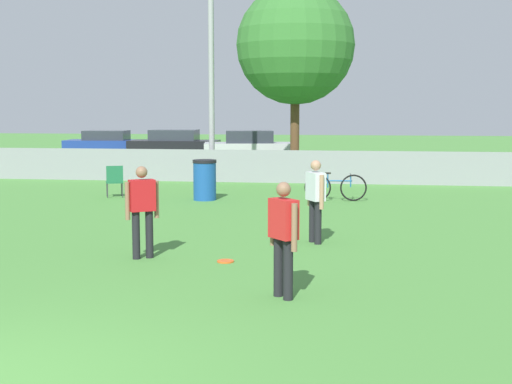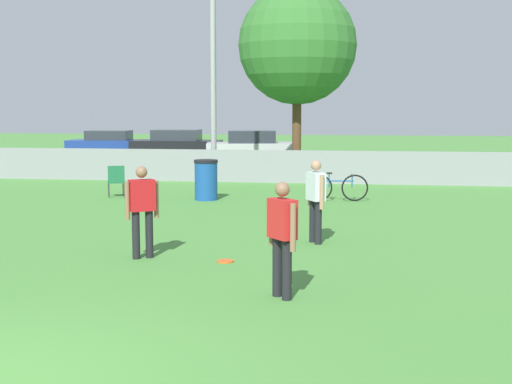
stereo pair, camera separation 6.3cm
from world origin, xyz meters
The scene contains 13 objects.
fence_backline centered at (0.00, 18.00, 0.55)m, with size 27.28×0.07×1.21m.
light_pole centered at (-1.69, 19.25, 5.48)m, with size 0.90×0.36×9.41m.
tree_near_pole centered at (1.23, 19.62, 4.67)m, with size 4.15×4.15×6.76m.
player_receiver_white centered at (2.72, 7.50, 0.89)m, with size 0.40×0.51×1.55m.
player_defender_red centered at (2.54, 3.57, 0.89)m, with size 0.44×0.46×1.55m.
player_thrower_red centered at (-0.05, 5.72, 0.89)m, with size 0.50×0.41×1.55m.
frisbee_disc centered at (1.37, 5.64, 0.01)m, with size 0.28×0.28×0.03m.
folding_chair_sideline centered at (-3.29, 13.50, 0.51)m, with size 0.60×0.60×0.90m.
bicycle_sideline centered at (2.89, 13.62, 0.37)m, with size 1.68×0.44×0.77m.
trash_bin centered at (-0.66, 13.31, 0.55)m, with size 0.65×0.65×1.10m.
parked_car_blue centered at (-9.27, 29.27, 0.67)m, with size 4.20×2.11×1.35m.
parked_car_dark centered at (-5.51, 28.49, 0.70)m, with size 4.41×2.03×1.43m.
parked_car_silver centered at (-1.45, 26.44, 0.70)m, with size 4.32×2.41×1.48m.
Camera 2 is at (3.57, -5.61, 2.52)m, focal length 50.00 mm.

